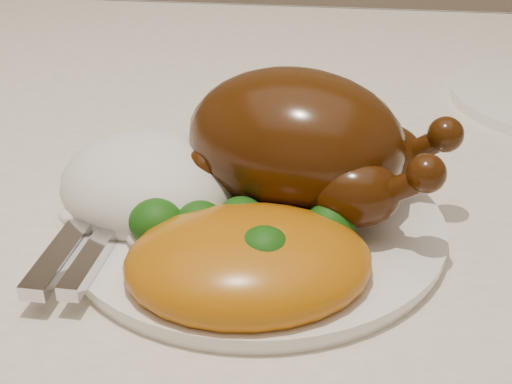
# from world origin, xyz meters

# --- Properties ---
(dining_table) EXTENTS (1.60, 0.90, 0.76)m
(dining_table) POSITION_xyz_m (0.00, 0.00, 0.67)
(dining_table) COLOR brown
(dining_table) RESTS_ON floor
(tablecloth) EXTENTS (1.73, 1.03, 0.18)m
(tablecloth) POSITION_xyz_m (0.00, 0.00, 0.74)
(tablecloth) COLOR white
(tablecloth) RESTS_ON dining_table
(dinner_plate) EXTENTS (0.26, 0.26, 0.01)m
(dinner_plate) POSITION_xyz_m (0.12, -0.11, 0.77)
(dinner_plate) COLOR white
(dinner_plate) RESTS_ON tablecloth
(roast_chicken) EXTENTS (0.20, 0.15, 0.10)m
(roast_chicken) POSITION_xyz_m (0.14, -0.08, 0.82)
(roast_chicken) COLOR #412107
(roast_chicken) RESTS_ON dinner_plate
(rice_mound) EXTENTS (0.16, 0.16, 0.07)m
(rice_mound) POSITION_xyz_m (0.04, -0.09, 0.79)
(rice_mound) COLOR white
(rice_mound) RESTS_ON dinner_plate
(mac_and_cheese) EXTENTS (0.17, 0.14, 0.05)m
(mac_and_cheese) POSITION_xyz_m (0.12, -0.17, 0.79)
(mac_and_cheese) COLOR orange
(mac_and_cheese) RESTS_ON dinner_plate
(cutlery) EXTENTS (0.04, 0.18, 0.01)m
(cutlery) POSITION_xyz_m (0.02, -0.15, 0.78)
(cutlery) COLOR silver
(cutlery) RESTS_ON dinner_plate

